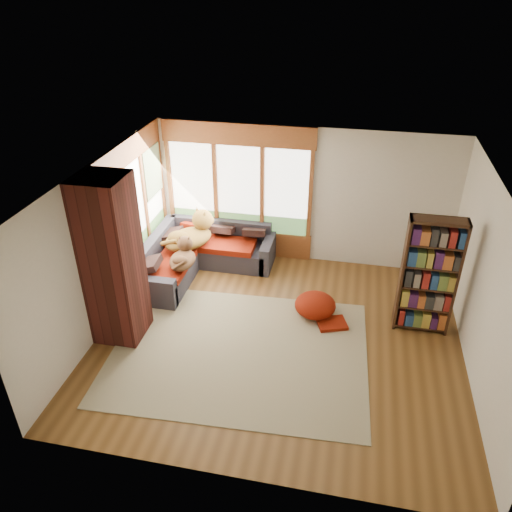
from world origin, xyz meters
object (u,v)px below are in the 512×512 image
at_px(brick_chimney, 112,261).
at_px(dog_brindle, 183,252).
at_px(sectional_sofa, 191,254).
at_px(dog_tan, 191,230).
at_px(pouf, 315,304).
at_px(area_rug, 239,351).
at_px(bookshelf, 429,277).

xyz_separation_m(brick_chimney, dog_brindle, (0.55, 1.39, -0.57)).
height_order(brick_chimney, dog_brindle, brick_chimney).
height_order(sectional_sofa, dog_tan, dog_tan).
xyz_separation_m(sectional_sofa, pouf, (2.44, -0.98, -0.11)).
xyz_separation_m(brick_chimney, sectional_sofa, (0.45, 2.05, -1.00)).
xyz_separation_m(brick_chimney, area_rug, (1.88, -0.07, -1.29)).
bearing_deg(bookshelf, pouf, 179.66).
height_order(area_rug, bookshelf, bookshelf).
xyz_separation_m(sectional_sofa, bookshelf, (4.09, -0.99, 0.66)).
height_order(dog_tan, dog_brindle, dog_tan).
bearing_deg(brick_chimney, bookshelf, 13.12).
distance_m(sectional_sofa, dog_tan, 0.51).
relative_size(area_rug, pouf, 5.59).
xyz_separation_m(sectional_sofa, area_rug, (1.43, -2.12, -0.30)).
relative_size(pouf, dog_tan, 0.59).
distance_m(bookshelf, dog_tan, 4.18).
distance_m(brick_chimney, pouf, 3.27).
relative_size(sectional_sofa, pouf, 3.27).
distance_m(area_rug, pouf, 1.53).
height_order(sectional_sofa, dog_brindle, dog_brindle).
bearing_deg(bookshelf, dog_brindle, 175.27).
bearing_deg(dog_brindle, brick_chimney, 153.40).
distance_m(brick_chimney, dog_tan, 2.17).
xyz_separation_m(bookshelf, dog_tan, (-4.05, 1.00, -0.14)).
xyz_separation_m(pouf, dog_tan, (-2.40, 0.99, 0.62)).
bearing_deg(dog_brindle, pouf, -102.91).
bearing_deg(dog_brindle, dog_tan, -0.07).
relative_size(brick_chimney, sectional_sofa, 1.18).
bearing_deg(brick_chimney, pouf, 20.30).
bearing_deg(pouf, area_rug, -131.48).
xyz_separation_m(area_rug, bookshelf, (2.66, 1.13, 0.95)).
xyz_separation_m(area_rug, pouf, (1.01, 1.14, 0.19)).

